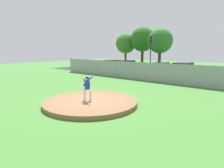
% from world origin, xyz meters
% --- Properties ---
extents(ground_plane, '(80.00, 80.00, 0.00)m').
position_xyz_m(ground_plane, '(0.00, 6.00, 0.00)').
color(ground_plane, '#427A33').
extents(asphalt_strip, '(44.00, 7.00, 0.01)m').
position_xyz_m(asphalt_strip, '(0.00, 14.50, 0.00)').
color(asphalt_strip, '#2B2B2D').
rests_on(asphalt_strip, ground_plane).
extents(pitchers_mound, '(5.67, 5.67, 0.25)m').
position_xyz_m(pitchers_mound, '(0.00, 0.00, 0.12)').
color(pitchers_mound, brown).
rests_on(pitchers_mound, ground_plane).
extents(pitcher_youth, '(0.83, 0.32, 1.51)m').
position_xyz_m(pitcher_youth, '(-0.12, -0.16, 1.13)').
color(pitcher_youth, silver).
rests_on(pitcher_youth, pitchers_mound).
extents(baseball, '(0.07, 0.07, 0.07)m').
position_xyz_m(baseball, '(-1.00, -0.16, 0.29)').
color(baseball, white).
rests_on(baseball, pitchers_mound).
extents(chainlink_fence, '(29.78, 0.07, 2.05)m').
position_xyz_m(chainlink_fence, '(0.00, 10.00, 0.98)').
color(chainlink_fence, gray).
rests_on(chainlink_fence, ground_plane).
extents(parked_car_teal, '(1.93, 4.62, 1.76)m').
position_xyz_m(parked_car_teal, '(-8.06, 14.75, 0.84)').
color(parked_car_teal, '#146066').
rests_on(parked_car_teal, ground_plane).
extents(parked_car_silver, '(1.89, 4.23, 1.70)m').
position_xyz_m(parked_car_silver, '(-2.55, 14.57, 0.80)').
color(parked_car_silver, '#B7BABF').
rests_on(parked_car_silver, ground_plane).
extents(parked_car_slate, '(1.94, 4.43, 1.73)m').
position_xyz_m(parked_car_slate, '(-10.76, 14.94, 0.83)').
color(parked_car_slate, slate).
rests_on(parked_car_slate, ground_plane).
extents(parked_car_red, '(2.00, 4.63, 1.78)m').
position_xyz_m(parked_car_red, '(0.17, 14.97, 0.85)').
color(parked_car_red, '#A81919').
rests_on(parked_car_red, ground_plane).
extents(traffic_cone_orange, '(0.40, 0.40, 0.55)m').
position_xyz_m(traffic_cone_orange, '(-5.14, 15.96, 0.26)').
color(traffic_cone_orange, orange).
rests_on(traffic_cone_orange, asphalt_strip).
extents(traffic_light_near, '(0.28, 0.46, 5.29)m').
position_xyz_m(traffic_light_near, '(-6.30, 18.70, 3.58)').
color(traffic_light_near, black).
rests_on(traffic_light_near, ground_plane).
extents(tree_slender_far, '(4.07, 4.07, 6.58)m').
position_xyz_m(tree_slender_far, '(-15.24, 24.47, 4.52)').
color(tree_slender_far, '#4C331E').
rests_on(tree_slender_far, ground_plane).
extents(tree_bushy_near, '(4.75, 4.75, 7.65)m').
position_xyz_m(tree_bushy_near, '(-11.51, 24.95, 5.25)').
color(tree_bushy_near, '#4C331E').
rests_on(tree_bushy_near, ground_plane).
extents(tree_tall_centre, '(4.23, 4.23, 6.89)m').
position_xyz_m(tree_tall_centre, '(-6.76, 22.81, 4.74)').
color(tree_tall_centre, '#4C331E').
rests_on(tree_tall_centre, ground_plane).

